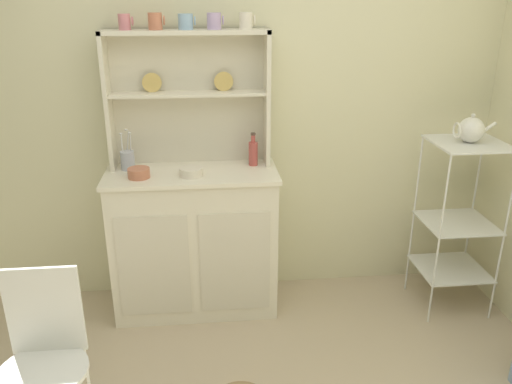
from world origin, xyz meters
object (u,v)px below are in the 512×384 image
at_px(hutch_shelf_unit, 188,89).
at_px(bakers_rack, 459,211).
at_px(bowl_mixing_large, 139,173).
at_px(utensil_jar, 128,160).
at_px(hutch_cabinet, 195,240).
at_px(porcelain_teapot, 471,130).
at_px(cup_rose_0, 125,22).
at_px(wire_chair, 44,350).
at_px(jam_bottle, 253,152).

distance_m(hutch_shelf_unit, bakers_rack, 1.76).
distance_m(bowl_mixing_large, utensil_jar, 0.17).
bearing_deg(hutch_cabinet, porcelain_teapot, -5.16).
relative_size(hutch_shelf_unit, porcelain_teapot, 3.94).
height_order(hutch_shelf_unit, bakers_rack, hutch_shelf_unit).
distance_m(cup_rose_0, bowl_mixing_large, 0.82).
bearing_deg(wire_chair, bowl_mixing_large, 42.46).
xyz_separation_m(hutch_shelf_unit, wire_chair, (-0.60, -1.22, -0.83)).
bearing_deg(hutch_shelf_unit, cup_rose_0, -172.54).
bearing_deg(bowl_mixing_large, wire_chair, -107.43).
bearing_deg(wire_chair, cup_rose_0, 46.65).
relative_size(cup_rose_0, jam_bottle, 0.42).
bearing_deg(hutch_shelf_unit, bowl_mixing_large, -140.67).
relative_size(hutch_shelf_unit, bowl_mixing_large, 7.53).
relative_size(hutch_cabinet, jam_bottle, 5.06).
bearing_deg(jam_bottle, wire_chair, -130.23).
bearing_deg(cup_rose_0, wire_chair, -103.24).
bearing_deg(wire_chair, porcelain_teapot, -7.41).
height_order(wire_chair, jam_bottle, jam_bottle).
relative_size(hutch_shelf_unit, utensil_jar, 3.91).
relative_size(bakers_rack, utensil_jar, 4.51).
bearing_deg(bakers_rack, bowl_mixing_large, 177.88).
height_order(cup_rose_0, bowl_mixing_large, cup_rose_0).
height_order(jam_bottle, porcelain_teapot, porcelain_teapot).
relative_size(hutch_cabinet, wire_chair, 1.17).
xyz_separation_m(hutch_cabinet, porcelain_teapot, (1.58, -0.14, 0.68)).
bearing_deg(hutch_shelf_unit, hutch_cabinet, -90.00).
relative_size(wire_chair, cup_rose_0, 10.19).
bearing_deg(utensil_jar, hutch_shelf_unit, 13.17).
height_order(hutch_shelf_unit, cup_rose_0, cup_rose_0).
height_order(hutch_shelf_unit, bowl_mixing_large, hutch_shelf_unit).
height_order(jam_bottle, utensil_jar, utensil_jar).
relative_size(bowl_mixing_large, porcelain_teapot, 0.52).
distance_m(hutch_cabinet, wire_chair, 1.21).
bearing_deg(hutch_cabinet, wire_chair, -119.55).
relative_size(hutch_cabinet, utensil_jar, 4.20).
relative_size(hutch_shelf_unit, bakers_rack, 0.87).
bearing_deg(bowl_mixing_large, bakers_rack, -2.12).
bearing_deg(cup_rose_0, bakers_rack, -7.92).
distance_m(cup_rose_0, jam_bottle, 1.01).
height_order(wire_chair, bowl_mixing_large, bowl_mixing_large).
xyz_separation_m(wire_chair, utensil_jar, (0.23, 1.13, 0.44)).
bearing_deg(utensil_jar, jam_bottle, 0.62).
bearing_deg(hutch_cabinet, bakers_rack, -5.15).
height_order(hutch_shelf_unit, porcelain_teapot, hutch_shelf_unit).
relative_size(wire_chair, utensil_jar, 3.58).
bearing_deg(cup_rose_0, hutch_cabinet, -20.84).
distance_m(hutch_cabinet, bakers_rack, 1.60).
height_order(cup_rose_0, utensil_jar, cup_rose_0).
distance_m(hutch_shelf_unit, cup_rose_0, 0.49).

